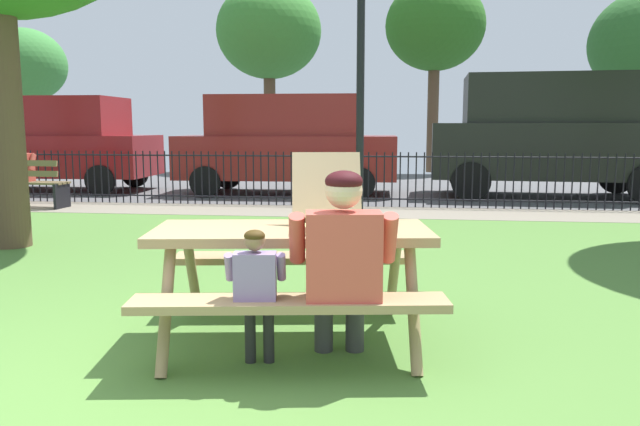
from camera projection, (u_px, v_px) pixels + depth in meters
name	position (u px, v px, depth m)	size (l,w,h in m)	color
ground	(201.00, 301.00, 5.02)	(28.00, 12.25, 0.02)	#4F7B35
cobblestone_walkway	(301.00, 211.00, 10.34)	(28.00, 1.40, 0.01)	gray
street_asphalt	(329.00, 186.00, 14.87)	(28.00, 7.80, 0.01)	#515154
picnic_table_foreground	(292.00, 254.00, 3.98)	(1.99, 1.72, 0.79)	#A4855C
pizza_box_open	(328.00, 214.00, 3.96)	(0.55, 0.64, 0.48)	tan
adult_at_table	(342.00, 262.00, 3.48)	(0.63, 0.63, 1.19)	#383838
child_at_table	(256.00, 286.00, 3.47)	(0.36, 0.35, 0.86)	#262626
iron_fence_streetside	(307.00, 178.00, 10.96)	(22.87, 0.03, 0.98)	black
park_bench_left	(22.00, 184.00, 10.75)	(1.62, 0.55, 0.85)	brown
person_on_park_bench	(18.00, 171.00, 10.75)	(0.61, 0.60, 1.19)	#2E2E2E
lamp_post_walkway	(361.00, 61.00, 9.03)	(0.28, 0.28, 3.92)	black
parked_car_far_left	(50.00, 142.00, 13.56)	(4.65, 2.05, 2.08)	maroon
parked_car_left	(288.00, 142.00, 12.91)	(4.64, 2.04, 2.08)	maroon
parked_car_center	(551.00, 133.00, 12.23)	(4.80, 2.28, 2.46)	black
far_tree_left	(25.00, 66.00, 20.47)	(2.71, 2.71, 4.73)	brown
far_tree_midleft	(269.00, 32.00, 19.32)	(3.35, 3.35, 5.98)	brown
far_tree_center	(435.00, 27.00, 18.68)	(3.07, 3.07, 5.92)	brown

